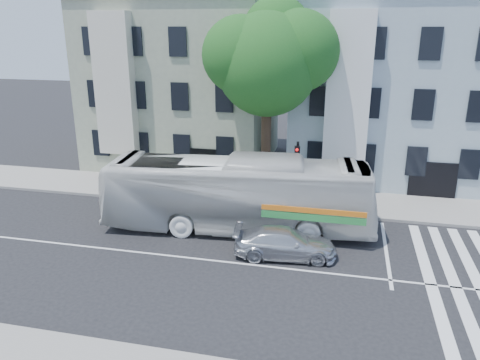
% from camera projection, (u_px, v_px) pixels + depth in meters
% --- Properties ---
extents(ground, '(120.00, 120.00, 0.00)m').
position_uv_depth(ground, '(230.00, 262.00, 19.71)').
color(ground, black).
rests_on(ground, ground).
extents(sidewalk_far, '(80.00, 4.00, 0.15)m').
position_uv_depth(sidewalk_far, '(263.00, 197.00, 27.09)').
color(sidewalk_far, gray).
rests_on(sidewalk_far, ground).
extents(building_left, '(12.00, 10.00, 11.00)m').
position_uv_depth(building_left, '(185.00, 85.00, 33.35)').
color(building_left, gray).
rests_on(building_left, ground).
extents(building_right, '(12.00, 10.00, 11.00)m').
position_uv_depth(building_right, '(390.00, 90.00, 30.38)').
color(building_right, '#98ABB5').
rests_on(building_right, ground).
extents(street_tree, '(7.30, 5.90, 11.10)m').
position_uv_depth(street_tree, '(269.00, 58.00, 25.32)').
color(street_tree, '#2D2116').
rests_on(street_tree, ground).
extents(bus, '(4.31, 13.16, 3.60)m').
position_uv_depth(bus, '(238.00, 194.00, 22.47)').
color(bus, silver).
rests_on(bus, ground).
extents(sedan, '(2.29, 4.56, 1.27)m').
position_uv_depth(sedan, '(285.00, 243.00, 20.05)').
color(sedan, silver).
rests_on(sedan, ground).
extents(hedge, '(8.52, 1.13, 0.70)m').
position_uv_depth(hedge, '(191.00, 191.00, 26.69)').
color(hedge, '#21581C').
rests_on(hedge, sidewalk_far).
extents(traffic_signal, '(0.41, 0.52, 3.91)m').
position_uv_depth(traffic_signal, '(297.00, 169.00, 23.98)').
color(traffic_signal, black).
rests_on(traffic_signal, ground).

